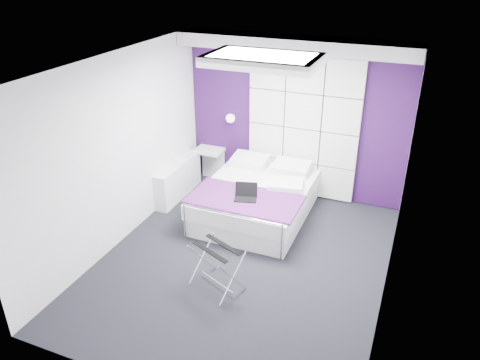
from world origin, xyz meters
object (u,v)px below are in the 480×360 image
at_px(wall_lamp, 231,118).
at_px(bed, 256,199).
at_px(luggage_rack, 217,267).
at_px(radiator, 178,180).
at_px(laptop, 247,195).
at_px(nightstand, 210,150).

relative_size(wall_lamp, bed, 0.08).
bearing_deg(bed, luggage_rack, -84.88).
distance_m(radiator, laptop, 1.58).
distance_m(wall_lamp, nightstand, 0.75).
bearing_deg(radiator, luggage_rack, -50.15).
height_order(bed, laptop, laptop).
relative_size(wall_lamp, radiator, 0.12).
bearing_deg(bed, radiator, 175.11).
height_order(bed, luggage_rack, bed).
relative_size(radiator, bed, 0.62).
xyz_separation_m(radiator, nightstand, (0.24, 0.72, 0.28)).
relative_size(radiator, luggage_rack, 2.07).
height_order(nightstand, laptop, laptop).
bearing_deg(nightstand, wall_lamp, 5.71).
height_order(bed, nightstand, bed).
height_order(wall_lamp, radiator, wall_lamp).
bearing_deg(radiator, bed, -4.89).
relative_size(luggage_rack, laptop, 1.84).
height_order(radiator, nightstand, nightstand).
bearing_deg(laptop, radiator, 143.38).
height_order(wall_lamp, luggage_rack, wall_lamp).
bearing_deg(laptop, bed, 77.59).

